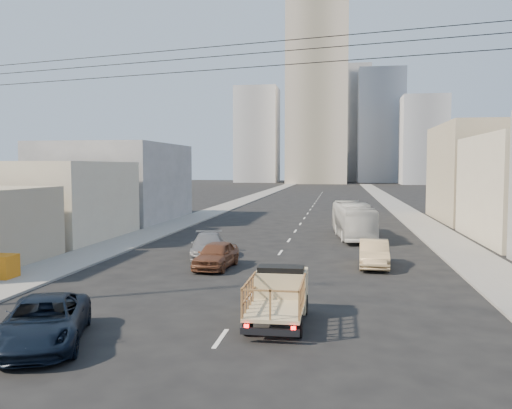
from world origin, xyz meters
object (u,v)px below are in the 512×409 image
(navy_pickup, at_px, (43,322))
(city_bus, at_px, (353,220))
(sedan_brown, at_px, (216,255))
(flatbed_pickup, at_px, (278,293))
(sedan_tan, at_px, (374,254))
(sedan_grey, at_px, (208,246))

(navy_pickup, bearing_deg, city_bus, 49.85)
(sedan_brown, bearing_deg, flatbed_pickup, -60.86)
(city_bus, relative_size, sedan_brown, 2.29)
(navy_pickup, height_order, sedan_tan, sedan_tan)
(city_bus, distance_m, sedan_grey, 14.17)
(sedan_brown, height_order, sedan_grey, sedan_brown)
(sedan_tan, bearing_deg, flatbed_pickup, -107.40)
(navy_pickup, height_order, sedan_brown, sedan_brown)
(city_bus, bearing_deg, flatbed_pickup, -103.61)
(sedan_tan, bearing_deg, navy_pickup, -124.35)
(flatbed_pickup, relative_size, sedan_tan, 0.97)
(city_bus, height_order, sedan_tan, city_bus)
(flatbed_pickup, bearing_deg, sedan_grey, 113.90)
(navy_pickup, bearing_deg, flatbed_pickup, 6.92)
(navy_pickup, bearing_deg, sedan_tan, 33.97)
(sedan_tan, distance_m, sedan_grey, 10.10)
(flatbed_pickup, height_order, sedan_brown, flatbed_pickup)
(sedan_brown, bearing_deg, sedan_grey, 115.12)
(sedan_tan, bearing_deg, sedan_brown, -166.44)
(flatbed_pickup, height_order, navy_pickup, flatbed_pickup)
(flatbed_pickup, xyz_separation_m, sedan_tan, (4.07, 11.66, -0.34))
(flatbed_pickup, bearing_deg, city_bus, 82.47)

